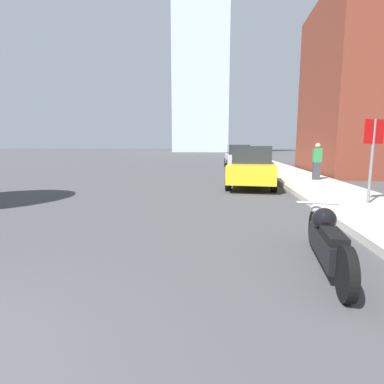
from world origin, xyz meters
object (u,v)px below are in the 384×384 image
(parked_car_silver, at_px, (238,156))
(stop_sign, at_px, (373,147))
(motorcycle, at_px, (327,240))
(parked_car_yellow, at_px, (252,167))
(pedestrian, at_px, (317,161))

(parked_car_silver, xyz_separation_m, stop_sign, (2.77, -14.56, 0.74))
(stop_sign, bearing_deg, motorcycle, -119.80)
(parked_car_yellow, relative_size, stop_sign, 2.10)
(pedestrian, bearing_deg, motorcycle, -105.17)
(motorcycle, xyz_separation_m, parked_car_silver, (-0.46, 18.60, 0.48))
(motorcycle, height_order, parked_car_silver, parked_car_silver)
(parked_car_silver, bearing_deg, parked_car_yellow, -92.08)
(motorcycle, distance_m, parked_car_silver, 18.62)
(motorcycle, bearing_deg, parked_car_yellow, 98.14)
(parked_car_silver, distance_m, stop_sign, 14.84)
(motorcycle, distance_m, pedestrian, 9.98)
(stop_sign, distance_m, pedestrian, 5.62)
(pedestrian, bearing_deg, stop_sign, -93.03)
(parked_car_yellow, distance_m, stop_sign, 4.89)
(stop_sign, bearing_deg, pedestrian, 86.97)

